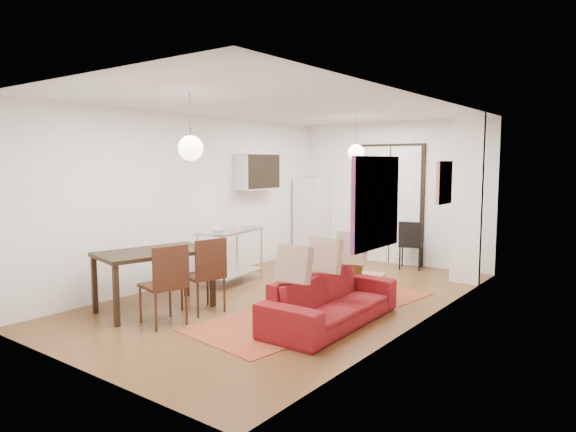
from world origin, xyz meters
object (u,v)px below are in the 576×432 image
Objects in this scene: black_side_chair at (413,240)px; fridge at (312,217)px; kitchen_counter at (231,249)px; sofa at (331,300)px; dining_table at (154,257)px; dining_chair_near at (208,267)px; coffee_table at (352,277)px; dining_chair_far at (169,276)px.

fridge is at bearing -14.77° from black_side_chair.
sofa is at bearing -26.47° from kitchen_counter.
black_side_chair reaches higher than sofa.
dining_table is 1.61× the size of dining_chair_near.
sofa is at bearing -56.72° from fridge.
black_side_chair is at bearing 49.52° from kitchen_counter.
dining_chair_near is at bearing 37.31° from dining_table.
kitchen_counter is 0.76× the size of dining_table.
black_side_chair is (-0.22, 2.80, 0.20)m from coffee_table.
dining_table is 5.22m from black_side_chair.
sofa is at bearing 22.17° from dining_table.
coffee_table is 0.60× the size of dining_table.
black_side_chair is at bearing -1.75° from fridge.
dining_chair_near is at bearing -78.49° from fridge.
sofa is at bearing 118.84° from dining_chair_near.
fridge is at bearing 97.18° from dining_table.
fridge is at bearing 36.06° from sofa.
dining_table is 0.77m from dining_chair_near.
dining_table is at bearing -132.90° from coffee_table.
dining_chair_near is 1.00× the size of dining_chair_far.
black_side_chair reaches higher than kitchen_counter.
coffee_table is at bearing 77.62° from black_side_chair.
fridge is 2.38m from black_side_chair.
kitchen_counter reaches higher than sofa.
sofa is 2.13m from dining_chair_far.
coffee_table is 2.17m from dining_chair_near.
black_side_chair reaches higher than dining_table.
coffee_table is at bearing 47.10° from dining_table.
coffee_table is at bearing -50.37° from fridge.
fridge reaches higher than coffee_table.
coffee_table is 0.78× the size of kitchen_counter.
coffee_table is 0.58× the size of fridge.
sofa is 1.29× the size of dining_table.
coffee_table is 2.81m from black_side_chair.
dining_table is at bearing -39.75° from dining_chair_near.
kitchen_counter is at bearing 97.34° from dining_table.
dining_chair_near is at bearing -129.48° from coffee_table.
sofa is 2.32× the size of black_side_chair.
dining_chair_far is (1.21, -5.07, -0.25)m from fridge.
dining_table is at bearing -99.09° from dining_chair_far.
dining_chair_far is at bearing -75.91° from kitchen_counter.
sofa is 1.83m from dining_chair_near.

